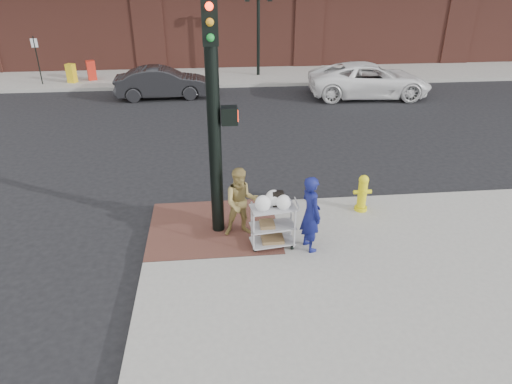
{
  "coord_description": "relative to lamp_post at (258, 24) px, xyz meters",
  "views": [
    {
      "loc": [
        -0.56,
        -7.76,
        5.34
      ],
      "look_at": [
        0.27,
        0.33,
        1.25
      ],
      "focal_mm": 32.0,
      "sensor_mm": 36.0,
      "label": 1
    }
  ],
  "objects": [
    {
      "name": "ground",
      "position": [
        -2.0,
        -16.0,
        -2.62
      ],
      "size": [
        220.0,
        220.0,
        0.0
      ],
      "primitive_type": "plane",
      "color": "black",
      "rests_on": "ground"
    },
    {
      "name": "sidewalk_far",
      "position": [
        10.5,
        16.0,
        -2.54
      ],
      "size": [
        65.0,
        36.0,
        0.15
      ],
      "primitive_type": "cube",
      "color": "gray",
      "rests_on": "ground"
    },
    {
      "name": "brick_curb_ramp",
      "position": [
        -2.6,
        -15.1,
        -2.46
      ],
      "size": [
        2.8,
        2.4,
        0.01
      ],
      "primitive_type": "cube",
      "color": "#572E28",
      "rests_on": "sidewalk_near"
    },
    {
      "name": "lamp_post",
      "position": [
        0.0,
        0.0,
        0.0
      ],
      "size": [
        1.32,
        0.22,
        4.0
      ],
      "color": "black",
      "rests_on": "sidewalk_far"
    },
    {
      "name": "parking_sign",
      "position": [
        -10.5,
        -1.0,
        -1.37
      ],
      "size": [
        0.05,
        0.05,
        2.2
      ],
      "primitive_type": "cylinder",
      "color": "black",
      "rests_on": "sidewalk_far"
    },
    {
      "name": "traffic_signal_pole",
      "position": [
        -2.48,
        -15.23,
        0.21
      ],
      "size": [
        0.61,
        0.51,
        5.0
      ],
      "color": "black",
      "rests_on": "sidewalk_near"
    },
    {
      "name": "woman_blue",
      "position": [
        -0.69,
        -16.11,
        -1.68
      ],
      "size": [
        0.53,
        0.66,
        1.59
      ],
      "primitive_type": "imported",
      "rotation": [
        0.0,
        0.0,
        1.86
      ],
      "color": "navy",
      "rests_on": "sidewalk_near"
    },
    {
      "name": "pedestrian_tan",
      "position": [
        -2.01,
        -15.43,
        -1.71
      ],
      "size": [
        0.76,
        0.61,
        1.51
      ],
      "primitive_type": "imported",
      "rotation": [
        0.0,
        0.0,
        0.05
      ],
      "color": "#A68F4E",
      "rests_on": "sidewalk_near"
    },
    {
      "name": "sedan_dark",
      "position": [
        -4.6,
        -3.52,
        -1.95
      ],
      "size": [
        4.13,
        1.63,
        1.34
      ],
      "primitive_type": "imported",
      "rotation": [
        0.0,
        0.0,
        1.62
      ],
      "color": "black",
      "rests_on": "ground"
    },
    {
      "name": "minivan_white",
      "position": [
        4.46,
        -4.26,
        -1.88
      ],
      "size": [
        5.44,
        2.78,
        1.47
      ],
      "primitive_type": "imported",
      "rotation": [
        0.0,
        0.0,
        1.51
      ],
      "color": "white",
      "rests_on": "ground"
    },
    {
      "name": "utility_cart",
      "position": [
        -1.42,
        -15.96,
        -1.92
      ],
      "size": [
        0.93,
        0.6,
        1.21
      ],
      "color": "#A0A1A6",
      "rests_on": "sidewalk_near"
    },
    {
      "name": "fire_hydrant",
      "position": [
        0.85,
        -14.67,
        -2.01
      ],
      "size": [
        0.42,
        0.29,
        0.89
      ],
      "color": "yellow",
      "rests_on": "sidewalk_near"
    },
    {
      "name": "newsbox_red",
      "position": [
        -8.3,
        -0.33,
        -2.0
      ],
      "size": [
        0.49,
        0.47,
        0.93
      ],
      "primitive_type": "cube",
      "rotation": [
        0.0,
        0.0,
        0.35
      ],
      "color": "red",
      "rests_on": "sidewalk_far"
    },
    {
      "name": "newsbox_yellow",
      "position": [
        -9.15,
        -0.79,
        -2.03
      ],
      "size": [
        0.47,
        0.45,
        0.88
      ],
      "primitive_type": "cube",
      "rotation": [
        0.0,
        0.0,
        -0.36
      ],
      "color": "yellow",
      "rests_on": "sidewalk_far"
    }
  ]
}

